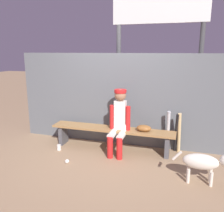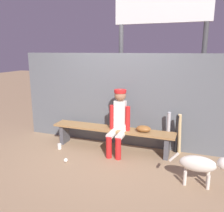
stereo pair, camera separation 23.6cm
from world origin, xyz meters
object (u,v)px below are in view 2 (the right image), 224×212
baseball_glove (144,129)px  bat_aluminum_silver (168,133)px  player_seated (118,120)px  cup_on_ground (60,146)px  dugout_bench (112,133)px  baseball (66,160)px  scoreboard (164,16)px  bat_wood_natural (179,134)px  dog (202,165)px  bat_aluminum_black (177,134)px  cup_on_bench (125,127)px

baseball_glove → bat_aluminum_silver: bat_aluminum_silver is taller
player_seated → cup_on_ground: size_ratio=11.18×
player_seated → bat_aluminum_silver: bearing=19.0°
dugout_bench → baseball: (-0.58, -0.81, -0.31)m
baseball → scoreboard: bearing=52.9°
cup_on_ground → baseball: bearing=-48.2°
bat_aluminum_silver → bat_wood_natural: 0.21m
dugout_bench → baseball_glove: 0.65m
player_seated → dog: 1.69m
scoreboard → bat_aluminum_black: bearing=-60.6°
dog → bat_wood_natural: bearing=111.6°
baseball_glove → bat_aluminum_black: bat_aluminum_black is taller
player_seated → bat_aluminum_black: size_ratio=1.51×
bat_aluminum_silver → cup_on_bench: bearing=-164.2°
baseball → cup_on_ground: (-0.42, 0.47, 0.02)m
dog → player_seated: bearing=155.2°
bat_aluminum_black → dog: (0.44, -1.00, -0.07)m
dugout_bench → cup_on_bench: size_ratio=22.40×
dog → baseball_glove: bearing=142.4°
bat_aluminum_silver → cup_on_ground: bat_aluminum_silver is taller
bat_aluminum_silver → dugout_bench: bearing=-169.1°
bat_aluminum_black → cup_on_ground: size_ratio=7.38×
baseball → dugout_bench: bearing=54.3°
dog → baseball: bearing=-179.6°
bat_aluminum_black → cup_on_ground: bearing=-166.1°
dugout_bench → baseball_glove: baseball_glove is taller
bat_aluminum_black → scoreboard: 2.40m
bat_wood_natural → baseball: bat_wood_natural is taller
player_seated → cup_on_bench: size_ratio=11.18×
bat_aluminum_black → cup_on_ground: (-2.23, -0.55, -0.35)m
bat_aluminum_silver → bat_aluminum_black: size_ratio=1.01×
bat_aluminum_silver → dog: (0.60, -1.01, -0.08)m
dugout_bench → player_seated: (0.17, -0.10, 0.31)m
baseball_glove → bat_aluminum_black: 0.64m
dugout_bench → cup_on_ground: bearing=-161.0°
bat_wood_natural → cup_on_ground: (-2.28, -0.53, -0.35)m
bat_wood_natural → scoreboard: 2.41m
dugout_bench → baseball: dugout_bench is taller
bat_aluminum_black → scoreboard: size_ratio=0.22×
dugout_bench → bat_aluminum_silver: size_ratio=2.99×
bat_aluminum_black → bat_aluminum_silver: bearing=179.6°
bat_wood_natural → cup_on_bench: size_ratio=7.45×
baseball → dog: 2.27m
bat_aluminum_black → player_seated: bearing=-163.7°
baseball → baseball_glove: bearing=33.8°
dog → dugout_bench: bearing=154.4°
dugout_bench → cup_on_ground: 1.10m
baseball_glove → bat_aluminum_black: (0.59, 0.21, -0.10)m
dugout_bench → cup_on_bench: bearing=-3.2°
baseball_glove → scoreboard: 2.34m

